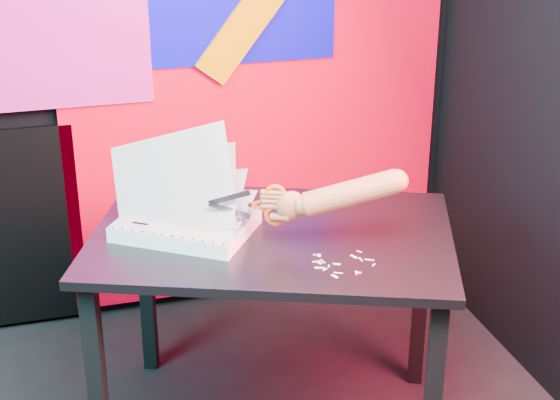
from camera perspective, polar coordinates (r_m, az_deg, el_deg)
name	(u,v)px	position (r m, az deg, el deg)	size (l,w,h in m)	color
room	(136,114)	(1.93, -9.55, 5.67)	(3.01, 3.01, 2.71)	black
backdrop	(111,101)	(3.45, -11.17, 6.47)	(2.88, 0.05, 2.08)	#EC001C
work_table	(272,260)	(2.78, -0.51, -3.99)	(1.34, 1.12, 0.75)	black
printout_stack	(185,222)	(2.74, -6.31, -1.47)	(0.50, 0.48, 0.38)	white
scissors	(270,205)	(2.61, -0.68, -0.34)	(0.23, 0.09, 0.14)	silver
hand_forearm	(340,195)	(2.58, 4.04, 0.33)	(0.41, 0.19, 0.17)	#AA5D3F
paper_clippings	(337,263)	(2.55, 3.78, -4.23)	(0.19, 0.17, 0.00)	silver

